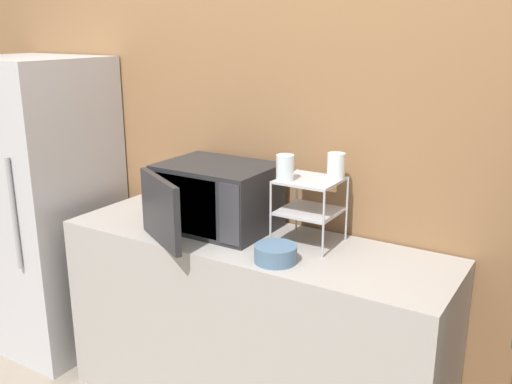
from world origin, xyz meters
TOP-DOWN VIEW (x-y plane):
  - wall_back at (0.00, 0.62)m, footprint 8.00×0.06m
  - counter at (0.00, 0.29)m, footprint 1.89×0.58m
  - microwave at (-0.23, 0.33)m, footprint 0.55×0.63m
  - dish_rack at (0.25, 0.40)m, footprint 0.27×0.26m
  - glass_front_left at (0.16, 0.32)m, footprint 0.08×0.08m
  - glass_back_right at (0.34, 0.47)m, footprint 0.08×0.08m
  - bowl at (0.23, 0.12)m, footprint 0.18×0.18m
  - refrigerator at (-1.43, 0.25)m, footprint 0.75×0.69m

SIDE VIEW (x-z plane):
  - counter at x=0.00m, z-range 0.00..0.93m
  - refrigerator at x=-1.43m, z-range 0.00..1.72m
  - bowl at x=0.23m, z-range 0.93..1.00m
  - microwave at x=-0.23m, z-range 0.93..1.25m
  - dish_rack at x=0.25m, z-range 1.00..1.30m
  - glass_front_left at x=0.16m, z-range 1.23..1.34m
  - glass_back_right at x=0.34m, z-range 1.23..1.34m
  - wall_back at x=0.00m, z-range 0.00..2.60m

